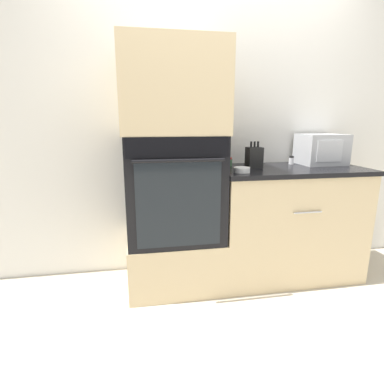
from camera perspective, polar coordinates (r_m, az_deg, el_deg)
ground_plane at (r=2.39m, az=6.88°, el=-19.42°), size 12.00×12.00×0.00m
wall_back at (r=2.62m, az=3.59°, el=12.50°), size 8.00×0.05×2.50m
oven_cabinet_base at (r=2.48m, az=-3.31°, el=-12.64°), size 0.72×0.60×0.41m
wall_oven at (r=2.28m, az=-3.49°, el=0.93°), size 0.70×0.64×0.79m
oven_cabinet_upper at (r=2.24m, az=-3.77°, el=18.82°), size 0.72×0.60×0.62m
counter_unit at (r=2.65m, az=17.44°, el=-5.43°), size 1.18×0.63×0.93m
microwave at (r=2.80m, az=23.39°, el=7.47°), size 0.36×0.30×0.26m
knife_block at (r=2.43m, az=11.73°, el=6.49°), size 0.11×0.11×0.21m
bowl at (r=2.20m, az=9.47°, el=4.19°), size 0.12×0.12×0.04m
condiment_jar_near at (r=2.50m, az=7.13°, el=5.74°), size 0.05×0.05×0.07m
condiment_jar_mid at (r=2.72m, az=18.39°, el=5.76°), size 0.04×0.04×0.07m
condiment_jar_far at (r=2.56m, az=5.38°, el=6.32°), size 0.05×0.05×0.11m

